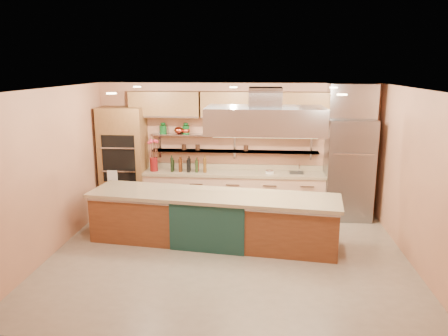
# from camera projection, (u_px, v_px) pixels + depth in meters

# --- Properties ---
(floor) EXTENTS (6.00, 5.00, 0.02)m
(floor) POSITION_uv_depth(u_px,v_px,m) (228.00, 256.00, 7.43)
(floor) COLOR gray
(floor) RESTS_ON ground
(ceiling) EXTENTS (6.00, 5.00, 0.02)m
(ceiling) POSITION_uv_depth(u_px,v_px,m) (228.00, 89.00, 6.79)
(ceiling) COLOR black
(ceiling) RESTS_ON wall_back
(wall_back) EXTENTS (6.00, 0.04, 2.80)m
(wall_back) POSITION_uv_depth(u_px,v_px,m) (237.00, 148.00, 9.54)
(wall_back) COLOR tan
(wall_back) RESTS_ON floor
(wall_front) EXTENTS (6.00, 0.04, 2.80)m
(wall_front) POSITION_uv_depth(u_px,v_px,m) (211.00, 233.00, 4.69)
(wall_front) COLOR tan
(wall_front) RESTS_ON floor
(wall_left) EXTENTS (0.04, 5.00, 2.80)m
(wall_left) POSITION_uv_depth(u_px,v_px,m) (51.00, 172.00, 7.36)
(wall_left) COLOR tan
(wall_left) RESTS_ON floor
(wall_right) EXTENTS (0.04, 5.00, 2.80)m
(wall_right) POSITION_uv_depth(u_px,v_px,m) (418.00, 180.00, 6.86)
(wall_right) COLOR tan
(wall_right) RESTS_ON floor
(oven_stack) EXTENTS (0.95, 0.64, 2.30)m
(oven_stack) POSITION_uv_depth(u_px,v_px,m) (124.00, 160.00, 9.49)
(oven_stack) COLOR brown
(oven_stack) RESTS_ON floor
(refrigerator) EXTENTS (0.95, 0.72, 2.10)m
(refrigerator) POSITION_uv_depth(u_px,v_px,m) (349.00, 169.00, 9.07)
(refrigerator) COLOR gray
(refrigerator) RESTS_ON floor
(back_counter) EXTENTS (3.84, 0.64, 0.93)m
(back_counter) POSITION_uv_depth(u_px,v_px,m) (234.00, 193.00, 9.46)
(back_counter) COLOR tan
(back_counter) RESTS_ON floor
(wall_shelf_lower) EXTENTS (3.60, 0.26, 0.03)m
(wall_shelf_lower) POSITION_uv_depth(u_px,v_px,m) (234.00, 151.00, 9.43)
(wall_shelf_lower) COLOR #A3A6AA
(wall_shelf_lower) RESTS_ON wall_back
(wall_shelf_upper) EXTENTS (3.60, 0.26, 0.03)m
(wall_shelf_upper) POSITION_uv_depth(u_px,v_px,m) (234.00, 135.00, 9.35)
(wall_shelf_upper) COLOR #A3A6AA
(wall_shelf_upper) RESTS_ON wall_back
(upper_cabinets) EXTENTS (4.60, 0.36, 0.55)m
(upper_cabinets) POSITION_uv_depth(u_px,v_px,m) (237.00, 105.00, 9.15)
(upper_cabinets) COLOR brown
(upper_cabinets) RESTS_ON wall_back
(range_hood) EXTENTS (2.00, 1.00, 0.45)m
(range_hood) POSITION_uv_depth(u_px,v_px,m) (265.00, 120.00, 7.41)
(range_hood) COLOR #A3A6AA
(range_hood) RESTS_ON ceiling
(ceiling_downlights) EXTENTS (4.00, 2.80, 0.02)m
(ceiling_downlights) POSITION_uv_depth(u_px,v_px,m) (229.00, 90.00, 6.99)
(ceiling_downlights) COLOR #FFE5A5
(ceiling_downlights) RESTS_ON ceiling
(island) EXTENTS (4.48, 1.49, 0.92)m
(island) POSITION_uv_depth(u_px,v_px,m) (213.00, 218.00, 7.89)
(island) COLOR brown
(island) RESTS_ON floor
(flower_vase) EXTENTS (0.19, 0.19, 0.30)m
(flower_vase) POSITION_uv_depth(u_px,v_px,m) (154.00, 164.00, 9.42)
(flower_vase) COLOR #630E0F
(flower_vase) RESTS_ON back_counter
(oil_bottle_cluster) EXTENTS (0.85, 0.34, 0.27)m
(oil_bottle_cluster) POSITION_uv_depth(u_px,v_px,m) (189.00, 166.00, 9.36)
(oil_bottle_cluster) COLOR black
(oil_bottle_cluster) RESTS_ON back_counter
(kitchen_scale) EXTENTS (0.18, 0.15, 0.09)m
(kitchen_scale) POSITION_uv_depth(u_px,v_px,m) (270.00, 171.00, 9.23)
(kitchen_scale) COLOR silver
(kitchen_scale) RESTS_ON back_counter
(bar_faucet) EXTENTS (0.03, 0.03, 0.20)m
(bar_faucet) POSITION_uv_depth(u_px,v_px,m) (299.00, 168.00, 9.27)
(bar_faucet) COLOR silver
(bar_faucet) RESTS_ON back_counter
(copper_kettle) EXTENTS (0.24, 0.24, 0.15)m
(copper_kettle) POSITION_uv_depth(u_px,v_px,m) (179.00, 130.00, 9.43)
(copper_kettle) COLOR #C8462E
(copper_kettle) RESTS_ON wall_shelf_upper
(green_canister) EXTENTS (0.14, 0.14, 0.16)m
(green_canister) POSITION_uv_depth(u_px,v_px,m) (212.00, 131.00, 9.36)
(green_canister) COLOR #0E4318
(green_canister) RESTS_ON wall_shelf_upper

